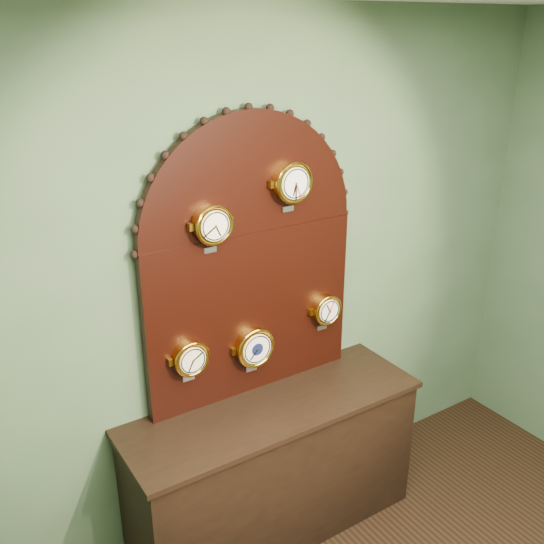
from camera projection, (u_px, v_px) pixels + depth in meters
wall_back at (246, 289)px, 3.21m from camera, size 4.00×0.00×4.00m
shop_counter at (274, 470)px, 3.37m from camera, size 1.60×0.50×0.80m
display_board at (251, 251)px, 3.08m from camera, size 1.26×0.06×1.53m
roman_clock at (212, 224)px, 2.83m from camera, size 0.20×0.08×0.25m
arabic_clock at (292, 182)px, 3.01m from camera, size 0.21×0.08×0.26m
hygrometer at (190, 358)px, 3.01m from camera, size 0.19×0.08×0.24m
barometer at (254, 347)px, 3.21m from camera, size 0.23×0.08×0.28m
tide_clock at (326, 309)px, 3.41m from camera, size 0.18×0.08×0.23m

